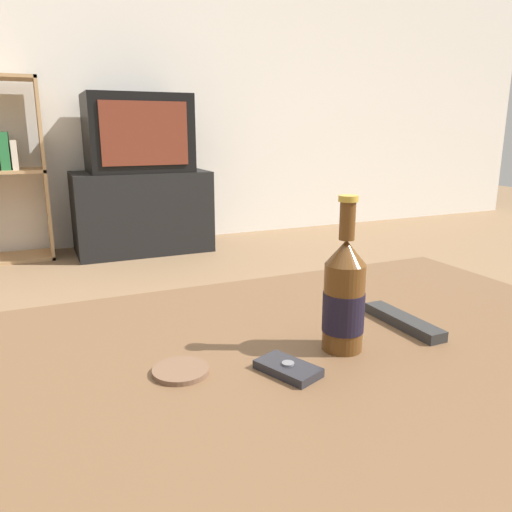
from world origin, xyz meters
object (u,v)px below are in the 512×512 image
object	(u,v)px
remote_control	(403,321)
bookshelf	(2,165)
television	(137,133)
tv_stand	(142,212)
cell_phone	(288,368)
beer_bottle	(344,297)

from	to	relation	value
remote_control	bookshelf	bearing A→B (deg)	104.97
television	tv_stand	bearing A→B (deg)	90.00
bookshelf	cell_phone	bearing A→B (deg)	-80.12
beer_bottle	cell_phone	world-z (taller)	beer_bottle
television	cell_phone	world-z (taller)	television
cell_phone	beer_bottle	bearing A→B (deg)	-4.42
beer_bottle	remote_control	bearing A→B (deg)	12.88
television	remote_control	bearing A→B (deg)	-90.72
tv_stand	remote_control	bearing A→B (deg)	-90.72
cell_phone	remote_control	distance (m)	0.30
beer_bottle	bookshelf	bearing A→B (deg)	102.48
television	cell_phone	xyz separation A→B (m)	(-0.33, -2.76, -0.34)
cell_phone	tv_stand	bearing A→B (deg)	61.33
beer_bottle	cell_phone	bearing A→B (deg)	-162.50
tv_stand	beer_bottle	distance (m)	2.74
tv_stand	television	size ratio (longest dim) A/B	1.35
cell_phone	television	bearing A→B (deg)	61.32
television	cell_phone	bearing A→B (deg)	-96.76
television	beer_bottle	xyz separation A→B (m)	(-0.20, -2.72, -0.25)
bookshelf	beer_bottle	xyz separation A→B (m)	(0.62, -2.82, -0.06)
tv_stand	television	xyz separation A→B (m)	(0.00, -0.00, 0.52)
tv_stand	beer_bottle	xyz separation A→B (m)	(-0.20, -2.72, 0.27)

